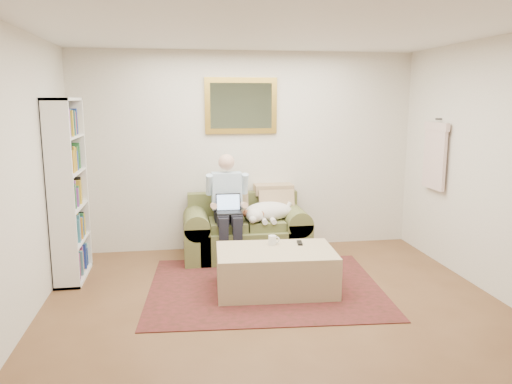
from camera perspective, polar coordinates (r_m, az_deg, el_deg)
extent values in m
cube|color=brown|center=(4.58, 3.37, -15.13)|extent=(4.50, 5.00, 0.01)
cube|color=white|center=(4.17, 3.77, 19.04)|extent=(4.50, 5.00, 0.01)
cube|color=silver|center=(6.62, -1.10, 4.64)|extent=(4.50, 0.01, 2.60)
cube|color=silver|center=(4.31, -27.13, 0.25)|extent=(0.01, 5.00, 2.60)
cube|color=black|center=(5.44, 1.02, -10.79)|extent=(2.58, 2.13, 0.01)
cube|color=olive|center=(6.38, -1.14, -5.75)|extent=(1.19, 0.76, 0.39)
cube|color=olive|center=(6.60, -1.54, -1.68)|extent=(1.44, 0.17, 0.40)
cube|color=olive|center=(6.31, -6.81, -5.56)|extent=(0.31, 0.76, 0.79)
cube|color=olive|center=(6.47, 4.38, -5.10)|extent=(0.31, 0.76, 0.79)
cube|color=olive|center=(6.24, -3.23, -3.76)|extent=(0.45, 0.51, 0.11)
cube|color=olive|center=(6.30, 1.03, -3.60)|extent=(0.45, 0.51, 0.11)
cube|color=black|center=(6.02, -3.09, -2.34)|extent=(0.30, 0.21, 0.02)
cube|color=black|center=(6.10, -3.20, -1.16)|extent=(0.30, 0.06, 0.21)
cube|color=#99BFF2|center=(6.10, -3.19, -1.17)|extent=(0.28, 0.04, 0.18)
cube|color=tan|center=(5.29, 2.25, -8.91)|extent=(1.26, 0.84, 0.44)
cylinder|color=white|center=(5.39, 1.87, -5.52)|extent=(0.08, 0.08, 0.10)
cube|color=black|center=(5.45, 5.01, -5.81)|extent=(0.07, 0.16, 0.02)
cube|color=gold|center=(6.56, -1.72, 9.82)|extent=(0.94, 0.04, 0.72)
cube|color=gray|center=(6.54, -1.70, 9.82)|extent=(0.80, 0.01, 0.58)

